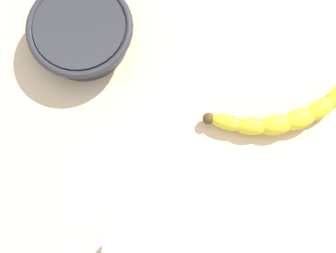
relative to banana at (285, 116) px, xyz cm
name	(u,v)px	position (x,y,z in cm)	size (l,w,h in cm)	color
wooden_tabletop	(210,161)	(12.02, 5.94, -3.09)	(120.00, 120.00, 3.00)	beige
banana	(285,116)	(0.00, 0.00, 0.00)	(23.95, 9.02, 3.18)	yellow
smoothie_glass	(140,249)	(23.28, 18.80, 2.79)	(9.19, 9.19, 9.52)	silver
ceramic_bowl	(81,32)	(31.43, -15.10, 1.65)	(16.89, 16.89, 5.50)	#2D2D33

